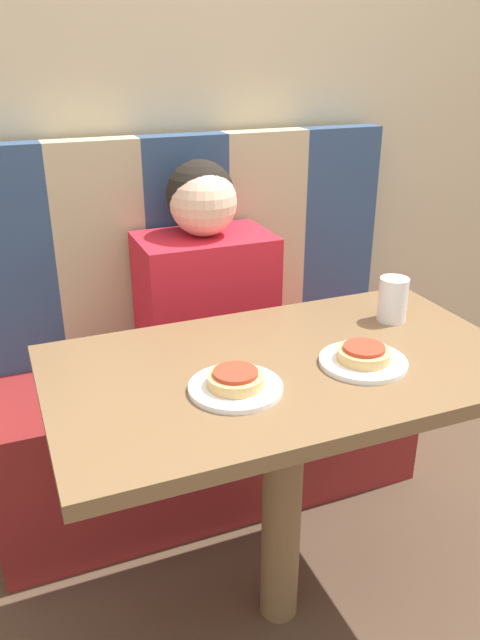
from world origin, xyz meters
name	(u,v)px	position (x,y,z in m)	size (l,w,h in m)	color
ground_plane	(278,608)	(0.00, 0.00, 0.00)	(12.00, 12.00, 0.00)	#4C3828
wall_back	(171,86)	(0.00, 0.84, 1.30)	(7.00, 0.05, 2.60)	#C6B28E
booth_seat	(209,427)	(0.00, 0.56, 0.24)	(1.37, 0.46, 0.49)	maroon
booth_backrest	(186,244)	(0.00, 0.74, 0.83)	(1.37, 0.08, 0.68)	navy
dining_table	(285,404)	(0.00, 0.00, 0.65)	(1.07, 0.61, 0.76)	brown
person	(205,275)	(0.00, 0.56, 0.78)	(0.39, 0.26, 0.63)	red
plate_left	(236,388)	(-0.15, -0.07, 0.77)	(0.20, 0.20, 0.01)	white
plate_right	(363,362)	(0.15, -0.07, 0.77)	(0.20, 0.20, 0.01)	white
pizza_left	(235,379)	(-0.15, -0.07, 0.79)	(0.12, 0.12, 0.03)	tan
pizza_right	(364,353)	(0.15, -0.07, 0.79)	(0.12, 0.12, 0.03)	tan
drinking_cup	(393,299)	(0.35, 0.11, 0.82)	(0.07, 0.07, 0.11)	silver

